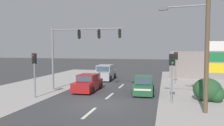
{
  "coord_description": "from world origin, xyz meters",
  "views": [
    {
      "loc": [
        4.45,
        -14.37,
        3.89
      ],
      "look_at": [
        -0.05,
        4.0,
        2.68
      ],
      "focal_mm": 35.0,
      "sensor_mm": 36.0,
      "label": 1
    }
  ],
  "objects": [
    {
      "name": "shopfront_wall_far",
      "position": [
        11.0,
        16.0,
        1.8
      ],
      "size": [
        12.0,
        1.0,
        3.6
      ],
      "primitive_type": "cube",
      "color": "gray",
      "rests_on": "ground"
    },
    {
      "name": "traffic_signal_mast",
      "position": [
        -3.61,
        4.46,
        4.35
      ],
      "size": [
        6.89,
        0.44,
        6.0
      ],
      "color": "slate",
      "rests_on": "ground"
    },
    {
      "name": "pedestal_signal_far_median",
      "position": [
        5.57,
        10.52,
        2.42
      ],
      "size": [
        0.44,
        0.3,
        3.56
      ],
      "color": "slate",
      "rests_on": "ground"
    },
    {
      "name": "roadside_bush",
      "position": [
        7.63,
        2.96,
        0.81
      ],
      "size": [
        2.14,
        1.84,
        1.72
      ],
      "color": "#234C28",
      "rests_on": "ground"
    },
    {
      "name": "sedan_crossing_left",
      "position": [
        -2.53,
        4.65,
        0.7
      ],
      "size": [
        1.93,
        4.26,
        1.56
      ],
      "color": "maroon",
      "rests_on": "ground"
    },
    {
      "name": "pedestal_signal_left_kerb",
      "position": [
        -5.61,
        0.87,
        2.42
      ],
      "size": [
        0.44,
        0.29,
        3.56
      ],
      "color": "slate",
      "rests_on": "ground"
    },
    {
      "name": "suv_receding_far",
      "position": [
        -2.9,
        12.13,
        0.88
      ],
      "size": [
        2.22,
        4.61,
        1.9
      ],
      "color": "#A3A8AD",
      "rests_on": "ground"
    },
    {
      "name": "lane_dash_mid",
      "position": [
        0.0,
        3.0,
        0.0
      ],
      "size": [
        0.2,
        2.4,
        0.01
      ],
      "primitive_type": "cube",
      "color": "silver",
      "rests_on": "ground"
    },
    {
      "name": "shopping_plaza_sign",
      "position": [
        8.83,
        6.07,
        2.98
      ],
      "size": [
        2.1,
        0.16,
        4.6
      ],
      "color": "slate",
      "rests_on": "ground"
    },
    {
      "name": "ground_plane",
      "position": [
        0.0,
        0.0,
        0.0
      ],
      "size": [
        140.0,
        140.0,
        0.0
      ],
      "primitive_type": "plane",
      "color": "#3A3A3D"
    },
    {
      "name": "utility_pole_foreground_right",
      "position": [
        6.71,
        -0.35,
        4.87
      ],
      "size": [
        3.78,
        0.57,
        9.02
      ],
      "color": "brown",
      "rests_on": "ground"
    },
    {
      "name": "lane_dash_far",
      "position": [
        0.0,
        8.0,
        0.0
      ],
      "size": [
        0.2,
        2.4,
        0.01
      ],
      "primitive_type": "cube",
      "color": "silver",
      "rests_on": "ground"
    },
    {
      "name": "hatchback_kerbside_parked",
      "position": [
        2.64,
        4.61,
        0.7
      ],
      "size": [
        1.91,
        3.71,
        1.53
      ],
      "color": "#235633",
      "rests_on": "ground"
    },
    {
      "name": "pedestal_signal_right_kerb",
      "position": [
        4.92,
        1.51,
        2.42
      ],
      "size": [
        0.44,
        0.3,
        3.56
      ],
      "color": "slate",
      "rests_on": "ground"
    },
    {
      "name": "lane_dash_near",
      "position": [
        0.0,
        -2.0,
        0.0
      ],
      "size": [
        0.2,
        2.4,
        0.01
      ],
      "primitive_type": "cube",
      "color": "silver",
      "rests_on": "ground"
    },
    {
      "name": "kerb_left_verge",
      "position": [
        -8.5,
        4.0,
        0.01
      ],
      "size": [
        8.0,
        40.0,
        0.02
      ],
      "primitive_type": "cube",
      "color": "#A39E99",
      "rests_on": "ground"
    }
  ]
}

